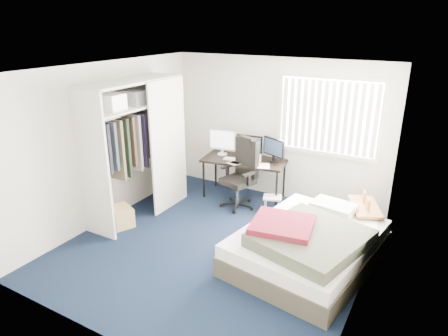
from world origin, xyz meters
TOP-DOWN VIEW (x-y plane):
  - ground at (0.00, 0.00)m, footprint 4.20×4.20m
  - room_shell at (0.00, 0.00)m, footprint 4.20×4.20m
  - window_assembly at (0.90, 2.04)m, footprint 1.72×0.09m
  - closet at (-1.67, 0.27)m, footprint 0.64×1.84m
  - desk at (-0.45, 1.76)m, footprint 1.56×0.89m
  - office_chair at (-0.34, 1.38)m, footprint 0.72×0.72m
  - footstool at (0.23, 1.46)m, footprint 0.38×0.34m
  - nightstand at (1.75, 1.31)m, footprint 0.63×0.83m
  - bed at (1.26, 0.21)m, footprint 1.86×2.29m
  - pine_box at (-1.65, -0.21)m, footprint 0.50×0.45m

SIDE VIEW (x-z plane):
  - ground at x=0.00m, z-range 0.00..0.00m
  - pine_box at x=-1.65m, z-range 0.00..0.31m
  - footstool at x=0.23m, z-range 0.07..0.32m
  - bed at x=1.26m, z-range -0.05..0.63m
  - nightstand at x=1.75m, z-range 0.10..0.80m
  - office_chair at x=-0.34m, z-range -0.14..1.08m
  - desk at x=-0.45m, z-range 0.17..1.36m
  - closet at x=-1.67m, z-range 0.24..2.46m
  - room_shell at x=0.00m, z-range -0.59..3.61m
  - window_assembly at x=0.90m, z-range 0.94..2.26m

